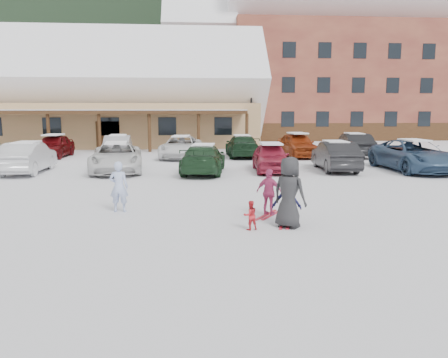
{
  "coord_description": "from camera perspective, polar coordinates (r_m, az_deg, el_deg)",
  "views": [
    {
      "loc": [
        -0.72,
        -11.65,
        2.98
      ],
      "look_at": [
        0.3,
        1.0,
        1.0
      ],
      "focal_mm": 35.0,
      "sensor_mm": 36.0,
      "label": 1
    }
  ],
  "objects": [
    {
      "name": "parked_car_6",
      "position": [
        23.85,
        23.51,
        2.84
      ],
      "size": [
        2.68,
        5.65,
        1.56
      ],
      "primitive_type": "imported",
      "rotation": [
        0.0,
        0.0,
        0.02
      ],
      "color": "#355173",
      "rests_on": "ground"
    },
    {
      "name": "parked_car_13",
      "position": [
        30.09,
        16.6,
        4.28
      ],
      "size": [
        2.08,
        4.79,
        1.53
      ],
      "primitive_type": "imported",
      "rotation": [
        0.0,
        0.0,
        3.04
      ],
      "color": "black",
      "rests_on": "ground"
    },
    {
      "name": "parked_car_2",
      "position": [
        22.19,
        -13.85,
        2.78
      ],
      "size": [
        2.99,
        5.47,
        1.45
      ],
      "primitive_type": "imported",
      "rotation": [
        0.0,
        0.0,
        0.11
      ],
      "color": "white",
      "rests_on": "ground"
    },
    {
      "name": "child_magenta",
      "position": [
        12.57,
        5.95,
        -1.74
      ],
      "size": [
        0.84,
        0.72,
        1.35
      ],
      "primitive_type": "imported",
      "rotation": [
        0.0,
        0.0,
        2.55
      ],
      "color": "#BC3C70",
      "rests_on": "ground"
    },
    {
      "name": "toddler_red",
      "position": [
        11.07,
        3.45,
        -4.75
      ],
      "size": [
        0.43,
        0.37,
        0.75
      ],
      "primitive_type": "imported",
      "rotation": [
        0.0,
        0.0,
        3.4
      ],
      "color": "red",
      "rests_on": "ground"
    },
    {
      "name": "day_lodge",
      "position": [
        40.48,
        -16.65,
        9.86
      ],
      "size": [
        29.12,
        12.5,
        10.38
      ],
      "color": "tan",
      "rests_on": "ground"
    },
    {
      "name": "adult_skier",
      "position": [
        13.31,
        -13.56,
        -0.98
      ],
      "size": [
        0.58,
        0.41,
        1.52
      ],
      "primitive_type": "imported",
      "rotation": [
        0.0,
        0.0,
        3.06
      ],
      "color": "#B1C2F0",
      "rests_on": "ground"
    },
    {
      "name": "bystander_dark",
      "position": [
        11.3,
        8.51,
        -1.74
      ],
      "size": [
        1.06,
        1.04,
        1.84
      ],
      "primitive_type": "imported",
      "rotation": [
        0.0,
        0.0,
        2.4
      ],
      "color": "#29292B",
      "rests_on": "ground"
    },
    {
      "name": "parked_car_9",
      "position": [
        28.81,
        -13.62,
        4.14
      ],
      "size": [
        1.91,
        4.56,
        1.47
      ],
      "primitive_type": "imported",
      "rotation": [
        0.0,
        0.0,
        3.22
      ],
      "color": "#AAA9AE",
      "rests_on": "ground"
    },
    {
      "name": "parked_car_8",
      "position": [
        30.42,
        -21.34,
        4.04
      ],
      "size": [
        1.89,
        4.4,
        1.48
      ],
      "primitive_type": "imported",
      "rotation": [
        0.0,
        0.0,
        -0.03
      ],
      "color": "#5C090D",
      "rests_on": "ground"
    },
    {
      "name": "parked_car_11",
      "position": [
        28.71,
        2.37,
        4.32
      ],
      "size": [
        2.09,
        4.92,
        1.41
      ],
      "primitive_type": "imported",
      "rotation": [
        0.0,
        0.0,
        3.12
      ],
      "color": "#16311C",
      "rests_on": "ground"
    },
    {
      "name": "forested_hillside",
      "position": [
        97.97,
        -4.33,
        18.25
      ],
      "size": [
        300.0,
        70.0,
        38.0
      ],
      "primitive_type": "cube",
      "color": "black",
      "rests_on": "ground"
    },
    {
      "name": "lamp_post",
      "position": [
        36.71,
        3.58,
        9.48
      ],
      "size": [
        0.5,
        0.25,
        5.97
      ],
      "color": "black",
      "rests_on": "ground"
    },
    {
      "name": "child_navy",
      "position": [
        11.77,
        8.19,
        -2.84
      ],
      "size": [
        0.89,
        0.67,
        1.22
      ],
      "primitive_type": "imported",
      "rotation": [
        0.0,
        0.0,
        2.84
      ],
      "color": "#14143B",
      "rests_on": "ground"
    },
    {
      "name": "skis_child_magenta",
      "position": [
        12.71,
        5.9,
        -4.67
      ],
      "size": [
        0.95,
        1.27,
        0.03
      ],
      "primitive_type": "cube",
      "rotation": [
        0.0,
        0.0,
        2.55
      ],
      "color": "red",
      "rests_on": "ground"
    },
    {
      "name": "parked_car_3",
      "position": [
        21.11,
        -2.71,
        2.63
      ],
      "size": [
        2.53,
        4.97,
        1.38
      ],
      "primitive_type": "imported",
      "rotation": [
        0.0,
        0.0,
        3.01
      ],
      "color": "#1E3F24",
      "rests_on": "ground"
    },
    {
      "name": "parked_car_5",
      "position": [
        22.76,
        14.33,
        2.93
      ],
      "size": [
        1.88,
        4.57,
        1.47
      ],
      "primitive_type": "imported",
      "rotation": [
        0.0,
        0.0,
        3.07
      ],
      "color": "black",
      "rests_on": "ground"
    },
    {
      "name": "parked_car_1",
      "position": [
        23.19,
        -24.29,
        2.56
      ],
      "size": [
        1.7,
        4.59,
        1.5
      ],
      "primitive_type": "imported",
      "rotation": [
        0.0,
        0.0,
        3.17
      ],
      "color": "silver",
      "rests_on": "ground"
    },
    {
      "name": "ground",
      "position": [
        12.05,
        -1.05,
        -5.45
      ],
      "size": [
        160.0,
        160.0,
        0.0
      ],
      "primitive_type": "plane",
      "color": "white",
      "rests_on": "ground"
    },
    {
      "name": "alpine_hotel",
      "position": [
        52.17,
        12.56,
        14.88
      ],
      "size": [
        31.48,
        14.01,
        21.48
      ],
      "color": "maroon",
      "rests_on": "ground"
    },
    {
      "name": "parked_car_12",
      "position": [
        29.02,
        9.55,
        4.4
      ],
      "size": [
        2.22,
        4.74,
        1.57
      ],
      "primitive_type": "imported",
      "rotation": [
        0.0,
        0.0,
        0.08
      ],
      "color": "#9A3512",
      "rests_on": "ground"
    },
    {
      "name": "skis_child_navy",
      "position": [
        11.91,
        8.13,
        -5.64
      ],
      "size": [
        0.61,
        1.4,
        0.03
      ],
      "primitive_type": "cube",
      "rotation": [
        0.0,
        0.0,
        2.84
      ],
      "color": "red",
      "rests_on": "ground"
    },
    {
      "name": "conifer_3",
      "position": [
        56.1,
        2.33,
        11.04
      ],
      "size": [
        3.96,
        3.96,
        9.18
      ],
      "color": "black",
      "rests_on": "ground"
    },
    {
      "name": "parked_car_4",
      "position": [
        21.84,
        6.13,
        2.82
      ],
      "size": [
        1.92,
        4.21,
        1.4
      ],
      "primitive_type": "imported",
      "rotation": [
        0.0,
        0.0,
        -0.07
      ],
      "color": "#AA2640",
      "rests_on": "ground"
    },
    {
      "name": "parked_car_10",
      "position": [
        28.06,
        -5.62,
        4.18
      ],
      "size": [
        2.92,
        5.33,
        1.42
      ],
      "primitive_type": "imported",
      "rotation": [
        0.0,
        0.0,
        -0.12
      ],
      "color": "white",
      "rests_on": "ground"
    },
    {
      "name": "conifer_4",
      "position": [
        67.39,
        26.95,
        10.95
      ],
      "size": [
        5.06,
        5.06,
        11.73
      ],
      "color": "black",
      "rests_on": "ground"
    }
  ]
}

